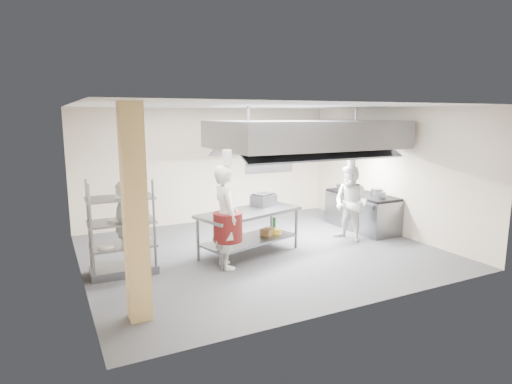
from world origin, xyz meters
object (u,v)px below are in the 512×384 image
pass_rack (121,227)px  chef_plating (126,227)px  island (249,232)px  griddle (264,200)px  cooking_range (361,212)px  chef_line (351,203)px  chef_head (225,217)px  stockpot (377,193)px

pass_rack → chef_plating: (0.08, 0.03, -0.01)m
island → pass_rack: pass_rack is taller
island → griddle: 0.83m
cooking_range → chef_line: (-0.90, -0.68, 0.44)m
cooking_range → chef_line: size_ratio=1.17×
cooking_range → chef_plating: chef_plating is taller
chef_line → chef_head: bearing=-101.2°
chef_plating → stockpot: 5.81m
chef_head → stockpot: (4.11, 0.52, 0.03)m
chef_plating → griddle: bearing=106.0°
island → griddle: (0.50, 0.34, 0.57)m
chef_line → stockpot: 0.93m
griddle → stockpot: bearing=-30.0°
chef_plating → griddle: (2.93, 0.27, 0.18)m
chef_head → stockpot: 4.14m
stockpot → chef_line: bearing=-169.7°
griddle → stockpot: 2.90m
chef_head → chef_line: bearing=-81.1°
pass_rack → chef_plating: pass_rack is taller
chef_head → chef_plating: bearing=74.1°
cooking_range → stockpot: size_ratio=6.93×
chef_line → chef_plating: bearing=-110.0°
pass_rack → griddle: size_ratio=3.58×
island → griddle: size_ratio=4.54×
cooking_range → pass_rack: bearing=-175.1°
chef_head → stockpot: size_ratio=6.70×
stockpot → island: bearing=-179.6°
stockpot → pass_rack: bearing=179.8°
cooking_range → chef_plating: size_ratio=1.18×
island → cooking_range: (3.38, 0.54, -0.04)m
island → chef_head: (-0.73, -0.50, 0.51)m
chef_line → pass_rack: bearing=-109.6°
griddle → stockpot: (2.88, -0.32, -0.03)m
chef_line → chef_plating: (-4.90, 0.21, -0.01)m
island → cooking_range: bearing=-7.4°
island → chef_line: 2.51m
stockpot → chef_plating: bearing=179.5°
pass_rack → chef_head: size_ratio=0.89×
pass_rack → stockpot: 5.89m
pass_rack → griddle: pass_rack is taller
griddle → island: bearing=-169.7°
chef_line → stockpot: bearing=82.8°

